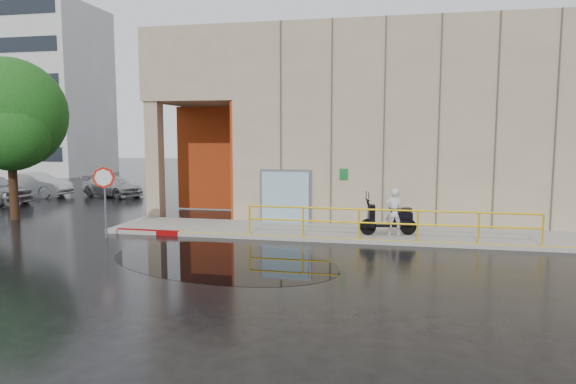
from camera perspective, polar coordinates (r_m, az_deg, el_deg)
name	(u,v)px	position (r m, az deg, el deg)	size (l,w,h in m)	color
ground	(237,261)	(15.00, -5.74, -7.60)	(120.00, 120.00, 0.00)	black
sidewalk	(381,234)	(18.73, 10.30, -4.62)	(20.00, 3.00, 0.15)	gray
building	(410,122)	(24.89, 13.40, 7.56)	(20.00, 10.17, 8.00)	gray
guardrail	(388,224)	(17.29, 11.06, -3.52)	(9.56, 0.06, 1.03)	gold
distant_building	(33,92)	(53.06, -26.45, 9.93)	(12.00, 8.08, 15.00)	beige
person	(394,212)	(18.08, 11.69, -2.17)	(0.60, 0.39, 1.64)	silver
scooter	(389,210)	(18.11, 11.17, -1.97)	(2.01, 1.05, 1.52)	black
stop_sign	(104,186)	(19.01, -19.74, 0.62)	(0.69, 0.37, 2.51)	slate
red_curb	(148,232)	(19.41, -15.30, -4.32)	(2.40, 0.18, 0.18)	#850405
puddle	(221,261)	(15.05, -7.42, -7.57)	(7.22, 4.44, 0.01)	black
car_b	(35,184)	(33.68, -26.25, 0.76)	(1.49, 4.27, 1.41)	white
car_c	(112,186)	(32.01, -18.92, 0.62)	(1.67, 4.11, 1.19)	#B3B6BB
tree_near	(9,118)	(24.52, -28.55, 7.21)	(4.70, 4.70, 6.84)	black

